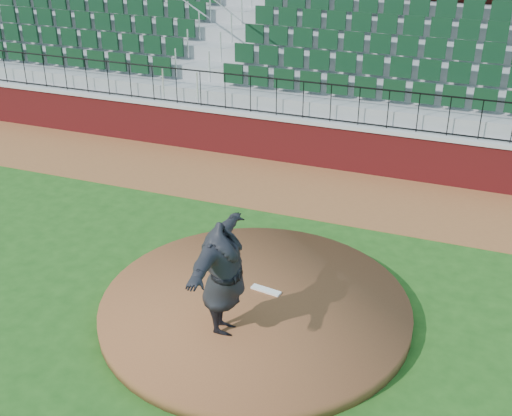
{
  "coord_description": "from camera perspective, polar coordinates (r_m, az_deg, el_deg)",
  "views": [
    {
      "loc": [
        4.02,
        -9.04,
        6.98
      ],
      "look_at": [
        0.0,
        1.5,
        1.3
      ],
      "focal_mm": 45.48,
      "sensor_mm": 36.0,
      "label": 1
    }
  ],
  "objects": [
    {
      "name": "pitching_rubber",
      "position": [
        12.01,
        0.89,
        -7.24
      ],
      "size": [
        0.59,
        0.23,
        0.04
      ],
      "primitive_type": "cube",
      "rotation": [
        0.0,
        0.0,
        -0.15
      ],
      "color": "white",
      "rests_on": "pitchers_mound"
    },
    {
      "name": "wall_railing",
      "position": [
        17.33,
        6.59,
        9.15
      ],
      "size": [
        34.0,
        0.05,
        1.0
      ],
      "primitive_type": null,
      "color": "black",
      "rests_on": "wall_cap"
    },
    {
      "name": "warning_track",
      "position": [
        16.53,
        4.83,
        1.67
      ],
      "size": [
        34.0,
        3.2,
        0.01
      ],
      "primitive_type": "cube",
      "color": "brown",
      "rests_on": "ground"
    },
    {
      "name": "pitchers_mound",
      "position": [
        11.82,
        -0.08,
        -8.73
      ],
      "size": [
        5.57,
        5.57,
        0.25
      ],
      "primitive_type": "cylinder",
      "color": "brown",
      "rests_on": "ground"
    },
    {
      "name": "pitcher",
      "position": [
        10.49,
        -2.89,
        -6.22
      ],
      "size": [
        0.98,
        2.59,
        2.06
      ],
      "primitive_type": "imported",
      "rotation": [
        0.0,
        0.0,
        1.69
      ],
      "color": "black",
      "rests_on": "pitchers_mound"
    },
    {
      "name": "concourse_wall",
      "position": [
        22.34,
        10.52,
        15.38
      ],
      "size": [
        34.0,
        0.5,
        5.5
      ],
      "primitive_type": "cube",
      "color": "maroon",
      "rests_on": "ground"
    },
    {
      "name": "field_wall",
      "position": [
        17.72,
        6.39,
        5.45
      ],
      "size": [
        34.0,
        0.35,
        1.2
      ],
      "primitive_type": "cube",
      "color": "maroon",
      "rests_on": "ground"
    },
    {
      "name": "ground",
      "position": [
        12.1,
        -2.56,
        -8.51
      ],
      "size": [
        90.0,
        90.0,
        0.0
      ],
      "primitive_type": "plane",
      "color": "#1E4F16",
      "rests_on": "ground"
    },
    {
      "name": "wall_cap",
      "position": [
        17.5,
        6.49,
        7.44
      ],
      "size": [
        34.0,
        0.45,
        0.1
      ],
      "primitive_type": "cube",
      "color": "#B7B7B7",
      "rests_on": "field_wall"
    },
    {
      "name": "seating_stands",
      "position": [
        19.75,
        8.76,
        12.72
      ],
      "size": [
        34.0,
        5.1,
        4.6
      ],
      "primitive_type": null,
      "color": "gray",
      "rests_on": "ground"
    }
  ]
}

